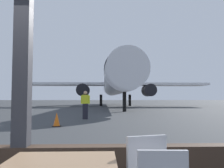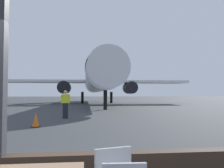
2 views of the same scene
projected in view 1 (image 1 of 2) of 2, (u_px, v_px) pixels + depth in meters
name	position (u px, v px, depth m)	size (l,w,h in m)	color
ground_plane	(97.00, 105.00, 42.90)	(220.00, 220.00, 0.00)	#383A3D
window_frame	(22.00, 97.00, 3.08)	(7.23, 0.24, 3.72)	#38281E
airplane	(116.00, 82.00, 37.36)	(29.36, 37.11, 10.77)	silver
ground_crew_worker	(85.00, 104.00, 14.49)	(0.56, 0.22, 1.74)	black
traffic_cone	(57.00, 120.00, 10.73)	(0.36, 0.36, 0.64)	orange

